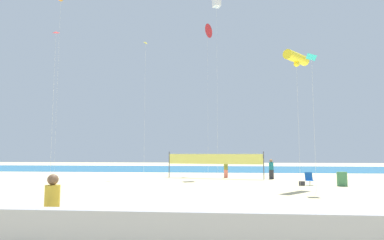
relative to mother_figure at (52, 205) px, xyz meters
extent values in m
plane|color=beige|center=(1.32, 10.11, -0.91)|extent=(120.00, 120.00, 0.00)
cube|color=#1E6B99|center=(1.32, 40.33, -0.91)|extent=(120.00, 20.00, 0.01)
cube|color=#A8A8AD|center=(1.32, -1.06, -0.42)|extent=(28.00, 0.44, 0.99)
cube|color=white|center=(0.00, 0.00, -0.52)|extent=(0.37, 0.22, 0.78)
cylinder|color=gold|center=(0.00, 0.00, 0.19)|extent=(0.39, 0.39, 0.64)
sphere|color=brown|center=(0.00, 0.00, 0.65)|extent=(0.29, 0.29, 0.29)
cube|color=navy|center=(0.41, 0.05, -0.73)|extent=(0.17, 0.10, 0.36)
cylinder|color=maroon|center=(0.41, 0.05, -0.40)|extent=(0.18, 0.18, 0.30)
sphere|color=#997051|center=(0.41, 0.05, -0.18)|extent=(0.13, 0.13, 0.13)
cube|color=#2D2D33|center=(8.67, 21.53, -0.51)|extent=(0.38, 0.23, 0.79)
cylinder|color=#19727A|center=(8.67, 21.53, 0.21)|extent=(0.40, 0.40, 0.66)
sphere|color=#997051|center=(8.67, 21.53, 0.68)|extent=(0.29, 0.29, 0.29)
cube|color=#EA7260|center=(4.71, 22.70, -0.54)|extent=(0.36, 0.21, 0.74)
cylinder|color=olive|center=(4.71, 22.70, 0.14)|extent=(0.37, 0.37, 0.61)
sphere|color=beige|center=(4.71, 22.70, 0.58)|extent=(0.27, 0.27, 0.27)
cube|color=#1959B2|center=(10.56, 15.98, -0.59)|extent=(0.52, 0.48, 0.03)
cube|color=#1959B2|center=(10.56, 16.27, -0.31)|extent=(0.52, 0.23, 0.57)
cylinder|color=silver|center=(10.56, 15.83, -0.75)|extent=(0.03, 0.03, 0.32)
cylinder|color=silver|center=(10.56, 16.12, -0.75)|extent=(0.03, 0.03, 0.32)
cylinder|color=#3F7F4C|center=(12.65, 15.62, -0.43)|extent=(0.68, 0.68, 0.97)
cylinder|color=#4C4C51|center=(-0.60, 22.76, 0.29)|extent=(0.08, 0.08, 2.40)
cylinder|color=#4C4C51|center=(7.95, 20.93, 0.29)|extent=(0.08, 0.08, 2.40)
cube|color=#EAE566|center=(3.67, 21.85, 0.82)|extent=(8.56, 1.85, 0.90)
cube|color=#2D2D33|center=(9.93, 15.64, -0.76)|extent=(0.38, 0.19, 0.31)
cylinder|color=silver|center=(3.91, 25.15, 8.14)|extent=(0.01, 0.01, 18.11)
cube|color=white|center=(3.91, 25.15, 17.20)|extent=(0.96, 0.96, 1.16)
cylinder|color=silver|center=(-3.11, 23.11, 5.66)|extent=(0.01, 0.01, 13.15)
pyramid|color=yellow|center=(-3.09, 23.10, 12.27)|extent=(0.37, 0.37, 0.26)
cylinder|color=silver|center=(9.64, 14.76, 3.53)|extent=(0.01, 0.01, 8.88)
cylinder|color=yellow|center=(9.64, 14.76, 7.97)|extent=(2.14, 2.38, 0.68)
sphere|color=yellow|center=(9.64, 14.76, 7.53)|extent=(0.41, 0.41, 0.41)
cylinder|color=silver|center=(-8.23, 15.18, 4.82)|extent=(0.01, 0.01, 11.45)
pyramid|color=red|center=(-8.23, 15.17, 10.60)|extent=(0.46, 0.47, 0.20)
cylinder|color=silver|center=(10.10, 12.59, 3.22)|extent=(0.01, 0.01, 8.27)
pyramid|color=#26BFCC|center=(10.13, 12.61, 7.43)|extent=(0.83, 0.83, 0.41)
cylinder|color=silver|center=(-11.56, 22.07, 7.93)|extent=(0.01, 0.01, 17.69)
cylinder|color=silver|center=(2.76, 29.12, 7.30)|extent=(0.01, 0.01, 16.42)
cone|color=red|center=(2.76, 29.12, 15.51)|extent=(1.07, 1.63, 1.65)
camera|label=1|loc=(4.53, -8.60, 1.35)|focal=31.29mm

